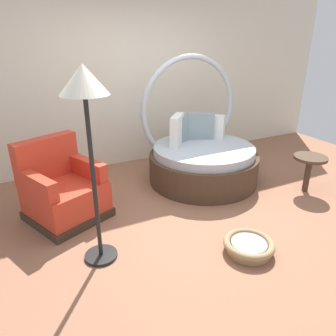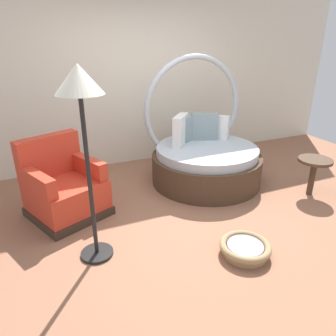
# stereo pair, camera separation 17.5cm
# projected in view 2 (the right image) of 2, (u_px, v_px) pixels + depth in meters

# --- Properties ---
(ground_plane) EXTENTS (8.00, 8.00, 0.02)m
(ground_plane) POSITION_uv_depth(u_px,v_px,m) (189.00, 214.00, 3.85)
(ground_plane) COLOR #936047
(back_wall) EXTENTS (8.00, 0.12, 3.11)m
(back_wall) POSITION_uv_depth(u_px,v_px,m) (133.00, 68.00, 4.99)
(back_wall) COLOR silver
(back_wall) RESTS_ON ground_plane
(round_daybed) EXTENTS (1.60, 1.60, 1.80)m
(round_daybed) POSITION_uv_depth(u_px,v_px,m) (204.00, 156.00, 4.63)
(round_daybed) COLOR #473323
(round_daybed) RESTS_ON ground_plane
(red_armchair) EXTENTS (1.05, 1.05, 0.94)m
(red_armchair) POSITION_uv_depth(u_px,v_px,m) (64.00, 189.00, 3.72)
(red_armchair) COLOR #38281E
(red_armchair) RESTS_ON ground_plane
(pet_basket) EXTENTS (0.51, 0.51, 0.13)m
(pet_basket) POSITION_uv_depth(u_px,v_px,m) (245.00, 248.00, 3.08)
(pet_basket) COLOR #9E7F56
(pet_basket) RESTS_ON ground_plane
(side_table) EXTENTS (0.44, 0.44, 0.52)m
(side_table) POSITION_uv_depth(u_px,v_px,m) (314.00, 166.00, 4.15)
(side_table) COLOR #473323
(side_table) RESTS_ON ground_plane
(floor_lamp) EXTENTS (0.40, 0.40, 1.82)m
(floor_lamp) POSITION_uv_depth(u_px,v_px,m) (81.00, 100.00, 2.52)
(floor_lamp) COLOR black
(floor_lamp) RESTS_ON ground_plane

